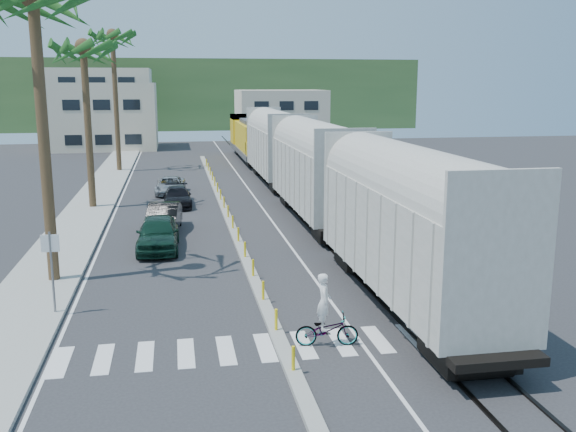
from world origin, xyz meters
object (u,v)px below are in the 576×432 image
object	(u,v)px
street_sign	(51,261)
car_second	(164,218)
car_lead	(158,233)
cyclist	(326,323)

from	to	relation	value
street_sign	car_second	distance (m)	13.05
car_second	car_lead	bearing A→B (deg)	-87.41
car_lead	car_second	size ratio (longest dim) A/B	1.02
street_sign	cyclist	world-z (taller)	street_sign
street_sign	cyclist	distance (m)	9.70
street_sign	car_lead	world-z (taller)	street_sign
street_sign	car_second	bearing A→B (deg)	73.96
car_lead	car_second	distance (m)	3.96
car_second	cyclist	size ratio (longest dim) A/B	2.07
street_sign	car_lead	xyz separation A→B (m)	(3.37, 8.54, -1.14)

